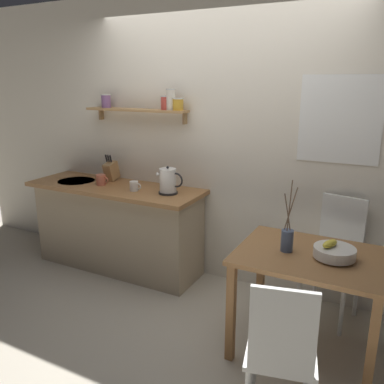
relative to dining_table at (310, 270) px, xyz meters
The scene contains 13 objects.
ground_plane 1.23m from the dining_table, behind, with size 14.00×14.00×0.00m, color #BCB29E.
back_wall 1.37m from the dining_table, 135.19° to the left, with size 6.80×0.11×2.70m.
kitchen_counter 2.11m from the dining_table, 166.31° to the left, with size 1.83×0.63×0.89m.
wall_shelf 2.16m from the dining_table, 159.33° to the left, with size 1.10×0.20×0.32m.
dining_table is the anchor object (origin of this frame).
dining_chair_near 0.76m from the dining_table, 89.09° to the right, with size 0.47×0.51×0.93m.
dining_chair_far 0.62m from the dining_table, 81.69° to the left, with size 0.48×0.49×1.00m.
fruit_bowl 0.22m from the dining_table, ahead, with size 0.27×0.27×0.12m.
twig_vase 0.27m from the dining_table, behind, with size 0.09×0.08×0.50m.
electric_kettle 1.53m from the dining_table, 161.30° to the left, with size 0.27×0.18×0.26m.
knife_block 2.31m from the dining_table, 163.96° to the left, with size 0.10×0.18×0.28m.
coffee_mug_by_sink 2.23m from the dining_table, 168.52° to the left, with size 0.14×0.10×0.11m.
coffee_mug_spare 1.82m from the dining_table, 166.79° to the left, with size 0.12×0.08×0.09m.
Camera 1 is at (1.47, -2.78, 1.90)m, focal length 37.47 mm.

